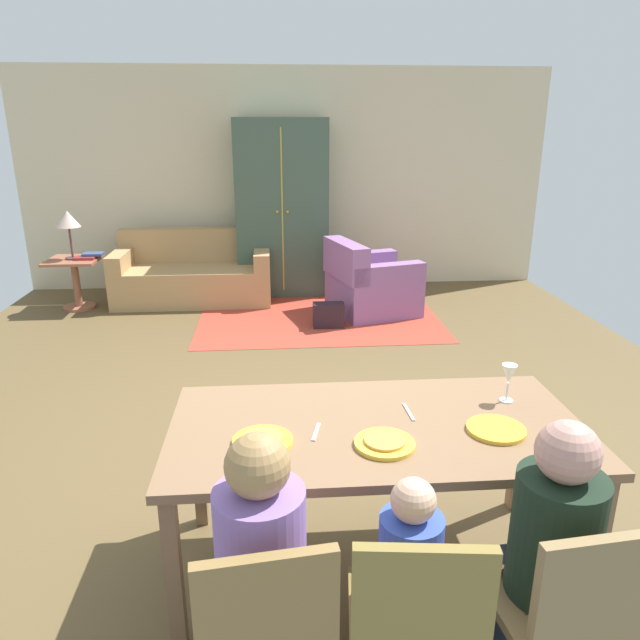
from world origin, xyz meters
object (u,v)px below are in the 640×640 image
dining_chair_man (265,631)px  armoire (282,208)px  table_lamp (68,221)px  dining_chair_woman (570,612)px  dining_chair_child (415,622)px  couch (194,275)px  person_man (261,585)px  armchair (369,285)px  person_child (406,596)px  wine_glass (509,375)px  person_woman (544,569)px  book_lower (85,258)px  plate_near_child (385,444)px  side_table (75,276)px  plate_near_man (263,441)px  book_upper (93,254)px  plate_near_woman (496,429)px  dining_table (376,439)px  handbag (329,315)px

dining_chair_man → armoire: bearing=88.4°
table_lamp → dining_chair_woman: bearing=-58.5°
dining_chair_child → couch: bearing=104.2°
dining_chair_man → person_man: person_man is taller
armchair → person_child: bearing=-97.5°
wine_glass → dining_chair_woman: (-0.15, -1.00, -0.40)m
person_woman → book_lower: size_ratio=5.04×
dining_chair_child → plate_near_child: bearing=89.2°
plate_near_child → book_lower: plate_near_child is taller
couch → side_table: (-1.30, -0.26, 0.07)m
plate_near_man → wine_glass: wine_glass is taller
plate_near_child → armchair: size_ratio=0.24×
armoire → couch: bearing=-166.1°
person_man → dining_chair_woman: size_ratio=1.28×
armchair → book_upper: bearing=171.5°
plate_near_child → plate_near_woman: 0.50m
side_table → wine_glass: bearing=-51.6°
plate_near_man → dining_chair_woman: size_ratio=0.29×
dining_chair_child → couch: dining_chair_child is taller
plate_near_child → dining_chair_child: 0.69m
dining_table → dining_chair_man: size_ratio=2.08×
plate_near_child → plate_near_woman: bearing=9.1°
plate_near_man → book_upper: bearing=113.5°
table_lamp → dining_table: bearing=-58.5°
couch → book_upper: bearing=-169.0°
plate_near_man → person_child: size_ratio=0.27×
side_table → book_lower: (0.14, -0.02, 0.22)m
side_table → armchair: bearing=-7.1°
armchair → book_upper: size_ratio=4.81×
plate_near_child → handbag: bearing=88.2°
person_child → person_man: bearing=179.4°
plate_near_woman → book_upper: size_ratio=1.14×
dining_chair_man → person_man: (-0.01, 0.17, 0.02)m
dining_table → person_child: (0.00, -0.65, -0.26)m
person_child → armchair: bearing=82.5°
dining_table → armoire: bearing=93.8°
dining_table → table_lamp: size_ratio=3.36×
handbag → side_table: bearing=162.3°
armchair → plate_near_child: bearing=-98.3°
dining_chair_child → table_lamp: table_lamp is taller
wine_glass → side_table: wine_glass is taller
couch → book_lower: 1.23m
dining_table → dining_chair_man: (-0.49, -0.82, -0.20)m
plate_near_child → armoire: (-0.33, 5.12, 0.28)m
plate_near_man → couch: bearing=100.7°
plate_near_woman → book_lower: 5.44m
dining_chair_woman → armchair: size_ratio=0.82×
plate_near_woman → person_child: size_ratio=0.27×
person_child → book_lower: bearing=116.9°
person_child → dining_chair_woman: (0.50, -0.17, 0.06)m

